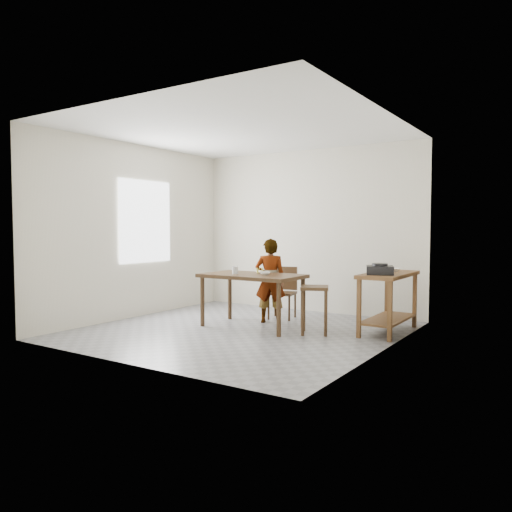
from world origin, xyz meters
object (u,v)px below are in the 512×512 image
Objects in this scene: dining_table at (252,301)px; prep_counter at (388,303)px; dining_chair at (282,293)px; child at (270,281)px; stool at (314,310)px.

prep_counter is (1.72, 0.70, 0.03)m from dining_table.
prep_counter reaches higher than dining_table.
prep_counter is 1.51× the size of dining_chair.
prep_counter is 1.72m from child.
dining_chair is (-1.71, 0.11, -0.00)m from prep_counter.
dining_table is 1.86m from prep_counter.
dining_table is at bearing -157.85° from prep_counter.
prep_counter reaches higher than dining_chair.
dining_chair is at bearing -110.39° from child.
prep_counter is 1.00m from stool.
stool is at bearing -51.51° from dining_chair.
dining_chair is (0.01, 0.81, 0.02)m from dining_table.
prep_counter is 0.97× the size of child.
child reaches higher than prep_counter.
dining_table is at bearing -175.18° from stool.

